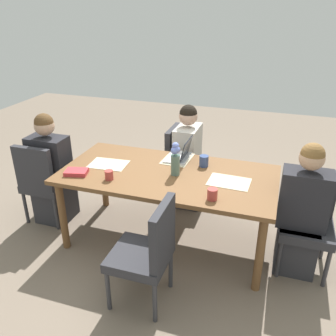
{
  "coord_description": "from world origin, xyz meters",
  "views": [
    {
      "loc": [
        0.93,
        -2.82,
        2.2
      ],
      "look_at": [
        0.0,
        0.0,
        0.8
      ],
      "focal_mm": 38.25,
      "sensor_mm": 36.0,
      "label": 1
    }
  ],
  "objects_px": {
    "coffee_mug_near_left": "(212,194)",
    "coffee_mug_centre_left": "(204,161)",
    "coffee_mug_near_right": "(109,175)",
    "chair_head_right_left_mid": "(308,216)",
    "person_head_left_left_far": "(52,175)",
    "person_head_right_left_mid": "(301,217)",
    "laptop_far_left_near": "(180,155)",
    "chair_near_right_near": "(148,249)",
    "flower_vase": "(175,159)",
    "chair_head_left_left_far": "(43,179)",
    "person_far_left_near": "(187,162)",
    "book_red_cover": "(76,172)",
    "dining_table": "(168,180)",
    "chair_far_left_near": "(182,162)"
  },
  "relations": [
    {
      "from": "person_head_left_left_far",
      "to": "coffee_mug_near_right",
      "type": "distance_m",
      "value": 0.93
    },
    {
      "from": "chair_far_left_near",
      "to": "laptop_far_left_near",
      "type": "height_order",
      "value": "laptop_far_left_near"
    },
    {
      "from": "coffee_mug_near_left",
      "to": "dining_table",
      "type": "bearing_deg",
      "value": 144.35
    },
    {
      "from": "person_far_left_near",
      "to": "book_red_cover",
      "type": "xyz_separation_m",
      "value": [
        -0.77,
        -1.05,
        0.24
      ]
    },
    {
      "from": "person_head_left_left_far",
      "to": "chair_near_right_near",
      "type": "bearing_deg",
      "value": -30.05
    },
    {
      "from": "person_head_left_left_far",
      "to": "book_red_cover",
      "type": "xyz_separation_m",
      "value": [
        0.5,
        -0.29,
        0.24
      ]
    },
    {
      "from": "chair_head_left_left_far",
      "to": "person_far_left_near",
      "type": "bearing_deg",
      "value": 31.92
    },
    {
      "from": "chair_head_right_left_mid",
      "to": "coffee_mug_near_right",
      "type": "xyz_separation_m",
      "value": [
        -1.71,
        -0.35,
        0.29
      ]
    },
    {
      "from": "dining_table",
      "to": "laptop_far_left_near",
      "type": "xyz_separation_m",
      "value": [
        0.02,
        0.35,
        0.12
      ]
    },
    {
      "from": "coffee_mug_centre_left",
      "to": "chair_far_left_near",
      "type": "bearing_deg",
      "value": 123.15
    },
    {
      "from": "person_head_left_left_far",
      "to": "coffee_mug_near_left",
      "type": "bearing_deg",
      "value": -11.37
    },
    {
      "from": "chair_head_right_left_mid",
      "to": "book_red_cover",
      "type": "height_order",
      "value": "chair_head_right_left_mid"
    },
    {
      "from": "coffee_mug_near_left",
      "to": "coffee_mug_centre_left",
      "type": "bearing_deg",
      "value": 109.14
    },
    {
      "from": "book_red_cover",
      "to": "person_far_left_near",
      "type": "bearing_deg",
      "value": 39.8
    },
    {
      "from": "dining_table",
      "to": "coffee_mug_near_left",
      "type": "distance_m",
      "value": 0.61
    },
    {
      "from": "person_far_left_near",
      "to": "person_head_right_left_mid",
      "type": "distance_m",
      "value": 1.45
    },
    {
      "from": "chair_head_right_left_mid",
      "to": "coffee_mug_near_right",
      "type": "bearing_deg",
      "value": -168.51
    },
    {
      "from": "person_head_right_left_mid",
      "to": "chair_near_right_near",
      "type": "xyz_separation_m",
      "value": [
        -1.09,
        -0.79,
        -0.03
      ]
    },
    {
      "from": "chair_head_left_left_far",
      "to": "coffee_mug_near_right",
      "type": "distance_m",
      "value": 0.97
    },
    {
      "from": "chair_far_left_near",
      "to": "coffee_mug_centre_left",
      "type": "distance_m",
      "value": 0.75
    },
    {
      "from": "chair_head_right_left_mid",
      "to": "coffee_mug_centre_left",
      "type": "height_order",
      "value": "chair_head_right_left_mid"
    },
    {
      "from": "person_head_left_left_far",
      "to": "person_head_right_left_mid",
      "type": "bearing_deg",
      "value": -0.53
    },
    {
      "from": "chair_head_left_left_far",
      "to": "coffee_mug_near_left",
      "type": "relative_size",
      "value": 9.56
    },
    {
      "from": "chair_head_right_left_mid",
      "to": "chair_near_right_near",
      "type": "distance_m",
      "value": 1.44
    },
    {
      "from": "person_far_left_near",
      "to": "flower_vase",
      "type": "relative_size",
      "value": 3.86
    },
    {
      "from": "person_far_left_near",
      "to": "coffee_mug_near_left",
      "type": "distance_m",
      "value": 1.25
    },
    {
      "from": "person_head_left_left_far",
      "to": "coffee_mug_centre_left",
      "type": "distance_m",
      "value": 1.61
    },
    {
      "from": "coffee_mug_near_right",
      "to": "coffee_mug_centre_left",
      "type": "bearing_deg",
      "value": 36.11
    },
    {
      "from": "chair_head_left_left_far",
      "to": "laptop_far_left_near",
      "type": "xyz_separation_m",
      "value": [
        1.37,
        0.41,
        0.3
      ]
    },
    {
      "from": "chair_near_right_near",
      "to": "person_far_left_near",
      "type": "bearing_deg",
      "value": 94.77
    },
    {
      "from": "dining_table",
      "to": "coffee_mug_centre_left",
      "type": "bearing_deg",
      "value": 41.64
    },
    {
      "from": "coffee_mug_near_right",
      "to": "laptop_far_left_near",
      "type": "bearing_deg",
      "value": 53.29
    },
    {
      "from": "dining_table",
      "to": "book_red_cover",
      "type": "xyz_separation_m",
      "value": [
        -0.79,
        -0.28,
        0.1
      ]
    },
    {
      "from": "flower_vase",
      "to": "coffee_mug_centre_left",
      "type": "height_order",
      "value": "flower_vase"
    },
    {
      "from": "dining_table",
      "to": "person_head_left_left_far",
      "type": "distance_m",
      "value": 1.3
    },
    {
      "from": "person_head_right_left_mid",
      "to": "chair_head_left_left_far",
      "type": "xyz_separation_m",
      "value": [
        -2.55,
        -0.05,
        -0.03
      ]
    },
    {
      "from": "chair_head_right_left_mid",
      "to": "chair_head_left_left_far",
      "type": "distance_m",
      "value": 2.62
    },
    {
      "from": "person_far_left_near",
      "to": "laptop_far_left_near",
      "type": "distance_m",
      "value": 0.5
    },
    {
      "from": "chair_far_left_near",
      "to": "coffee_mug_near_left",
      "type": "distance_m",
      "value": 1.34
    },
    {
      "from": "person_head_left_left_far",
      "to": "coffee_mug_near_left",
      "type": "xyz_separation_m",
      "value": [
        1.78,
        -0.36,
        0.27
      ]
    },
    {
      "from": "chair_far_left_near",
      "to": "flower_vase",
      "type": "bearing_deg",
      "value": -78.5
    },
    {
      "from": "dining_table",
      "to": "chair_far_left_near",
      "type": "height_order",
      "value": "chair_far_left_near"
    },
    {
      "from": "person_head_right_left_mid",
      "to": "book_red_cover",
      "type": "relative_size",
      "value": 5.97
    },
    {
      "from": "chair_head_left_left_far",
      "to": "person_head_right_left_mid",
      "type": "bearing_deg",
      "value": 1.16
    },
    {
      "from": "dining_table",
      "to": "person_head_left_left_far",
      "type": "bearing_deg",
      "value": 179.59
    },
    {
      "from": "flower_vase",
      "to": "person_head_right_left_mid",
      "type": "bearing_deg",
      "value": -0.22
    },
    {
      "from": "coffee_mug_near_right",
      "to": "chair_head_right_left_mid",
      "type": "bearing_deg",
      "value": 11.49
    },
    {
      "from": "person_far_left_near",
      "to": "person_head_left_left_far",
      "type": "bearing_deg",
      "value": -149.31
    },
    {
      "from": "dining_table",
      "to": "chair_far_left_near",
      "type": "bearing_deg",
      "value": 96.71
    },
    {
      "from": "person_head_right_left_mid",
      "to": "coffee_mug_near_left",
      "type": "distance_m",
      "value": 0.83
    }
  ]
}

